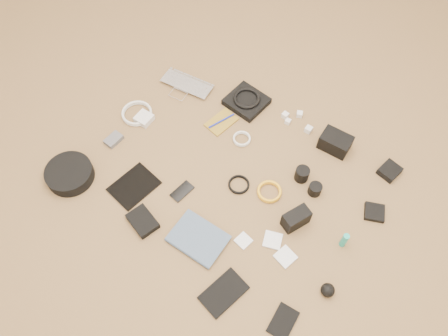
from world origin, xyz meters
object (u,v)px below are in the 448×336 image
Objects in this scene: tablet at (134,186)px; phone at (182,191)px; dslr_camera at (335,142)px; headphone_case at (70,174)px; laptop at (183,89)px; paperback at (186,255)px.

phone is at bearing 37.07° from tablet.
headphone_case is (-0.94, -0.87, -0.01)m from dslr_camera.
tablet is 1.91× the size of phone.
headphone_case is at bearing -145.68° from tablet.
phone is 0.50× the size of headphone_case.
tablet is at bearing -80.36° from laptop.
headphone_case is at bearing 89.52° from paperback.
phone is (-0.46, -0.63, -0.04)m from dslr_camera.
tablet is 0.43m from paperback.
laptop is at bearing 135.41° from phone.
paperback reaches higher than phone.
phone is at bearing -59.23° from laptop.
dslr_camera is 0.66× the size of headphone_case.
paperback is (0.21, -0.23, 0.01)m from phone.
tablet is at bearing 25.62° from headphone_case.
laptop is at bearing 115.16° from tablet.
tablet is (0.18, -0.60, -0.01)m from laptop.
tablet is 0.88× the size of paperback.
phone is (0.20, 0.11, -0.00)m from tablet.
laptop is 2.57× the size of phone.
tablet is (-0.66, -0.74, -0.04)m from dslr_camera.
dslr_camera reaches higher than headphone_case.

